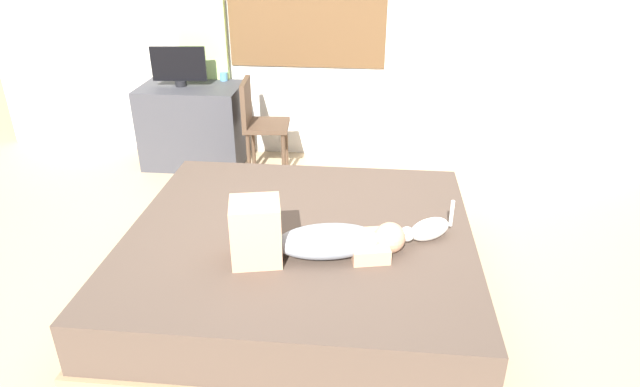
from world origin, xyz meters
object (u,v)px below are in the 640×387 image
person_lying (310,238)px  tv_monitor (179,66)px  cat (427,230)px  bed (300,263)px  chair_by_desk (258,120)px  desk (194,126)px  cup (224,76)px

person_lying → tv_monitor: size_ratio=1.96×
cat → tv_monitor: tv_monitor is taller
bed → tv_monitor: 2.44m
bed → cat: (0.73, -0.03, 0.29)m
tv_monitor → cat: bearing=-43.5°
chair_by_desk → person_lying: bearing=-71.0°
bed → chair_by_desk: chair_by_desk is taller
bed → cat: cat is taller
person_lying → tv_monitor: 2.62m
desk → bed: bearing=-57.0°
cat → tv_monitor: 2.86m
person_lying → desk: person_lying is taller
bed → person_lying: bearing=-70.6°
tv_monitor → cup: 0.43m
person_lying → cat: size_ratio=3.01×
chair_by_desk → tv_monitor: bearing=165.5°
person_lying → bed: bearing=109.4°
desk → person_lying: bearing=-58.5°
person_lying → chair_by_desk: (-0.68, 1.99, -0.05)m
bed → chair_by_desk: (-0.59, 1.73, 0.29)m
chair_by_desk → cat: bearing=-53.0°
bed → tv_monitor: bearing=124.6°
cup → desk: bearing=-139.3°
bed → cup: cup is taller
person_lying → cup: 2.64m
cup → chair_by_desk: chair_by_desk is taller
bed → tv_monitor: (-1.32, 1.92, 0.71)m
bed → chair_by_desk: size_ratio=2.41×
bed → cup: bearing=114.8°
cat → desk: desk is taller
tv_monitor → bed: bearing=-55.4°
cat → cup: bearing=128.4°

